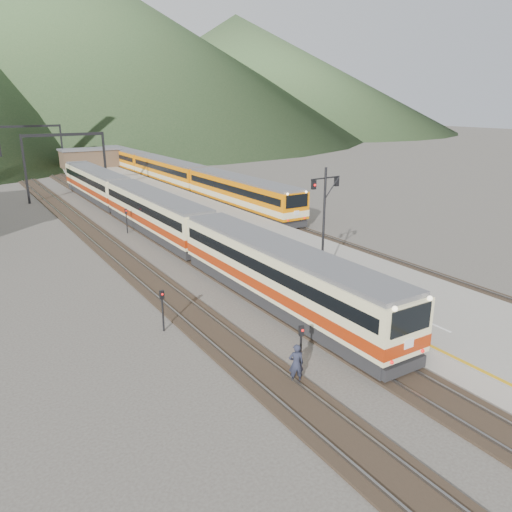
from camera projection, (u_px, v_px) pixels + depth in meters
ground at (491, 430)px, 18.34m from camera, size 400.00×400.00×0.00m
track_main at (133, 220)px, 50.71m from camera, size 2.60×200.00×0.23m
track_far at (83, 226)px, 48.17m from camera, size 2.60×200.00×0.23m
track_second at (231, 207)px, 56.53m from camera, size 2.60×200.00×0.23m
platform at (191, 213)px, 51.79m from camera, size 8.00×100.00×1.00m
gantry_near at (65, 154)px, 59.77m from camera, size 9.55×0.25×8.00m
gantry_far at (31, 140)px, 80.02m from camera, size 9.55×0.25×8.00m
station_shed at (90, 158)px, 83.57m from camera, size 9.40×4.40×3.10m
hill_b at (46, 37)px, 208.65m from camera, size 220.00×220.00×75.00m
hill_c at (236, 72)px, 236.67m from camera, size 160.00×160.00×50.00m
main_train at (155, 213)px, 44.87m from camera, size 2.86×58.73×3.49m
second_train at (169, 172)px, 70.64m from camera, size 2.97×60.94×3.63m
signal_mast at (324, 215)px, 28.66m from camera, size 2.20×0.36×7.05m
short_signal_a at (301, 343)px, 21.80m from camera, size 0.26×0.23×2.27m
short_signal_b at (126, 218)px, 45.35m from camera, size 0.25×0.21×2.27m
short_signal_c at (162, 305)px, 25.85m from camera, size 0.23×0.18×2.27m
worker at (296, 364)px, 21.20m from camera, size 0.78×0.66×1.81m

